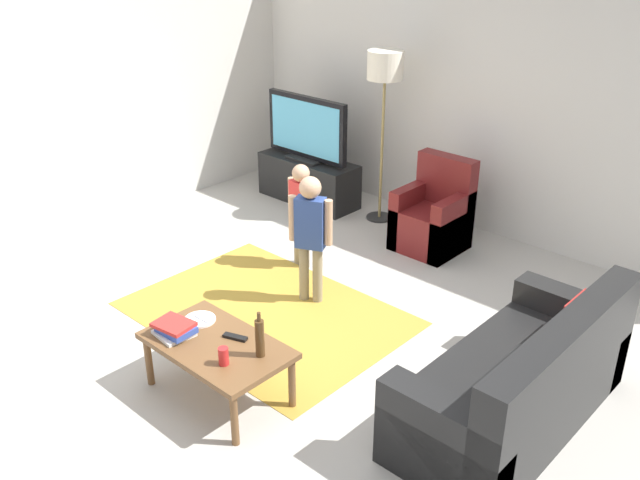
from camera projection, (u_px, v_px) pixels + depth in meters
name	position (u px, v px, depth m)	size (l,w,h in m)	color
ground	(267.00, 340.00, 5.36)	(7.80, 7.80, 0.00)	#B2ADA3
wall_back	(486.00, 98.00, 6.77)	(6.00, 0.12, 2.70)	silver
wall_left	(47.00, 103.00, 6.62)	(0.12, 6.00, 2.70)	silver
area_rug	(266.00, 313.00, 5.71)	(2.20, 1.60, 0.01)	#B28C33
tv_stand	(309.00, 181.00, 7.85)	(1.20, 0.44, 0.50)	black
tv	(307.00, 129.00, 7.57)	(1.10, 0.28, 0.71)	black
couch	(524.00, 387.00, 4.36)	(0.80, 1.80, 0.86)	black
armchair	(434.00, 219.00, 6.74)	(0.60, 0.60, 0.90)	maroon
floor_lamp	(385.00, 75.00, 6.83)	(0.36, 0.36, 1.78)	#262626
child_near_tv	(301.00, 206.00, 6.25)	(0.33, 0.16, 0.99)	gray
child_center	(310.00, 228.00, 5.63)	(0.34, 0.22, 1.11)	gray
coffee_table	(217.00, 349.00, 4.60)	(1.00, 0.60, 0.42)	brown
book_stack	(175.00, 329.00, 4.65)	(0.28, 0.24, 0.09)	white
bottle	(260.00, 338.00, 4.39)	(0.06, 0.06, 0.32)	#4C3319
tv_remote	(235.00, 337.00, 4.62)	(0.17, 0.05, 0.02)	black
soda_can	(224.00, 356.00, 4.34)	(0.07, 0.07, 0.12)	red
plate	(200.00, 320.00, 4.82)	(0.22, 0.22, 0.02)	white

